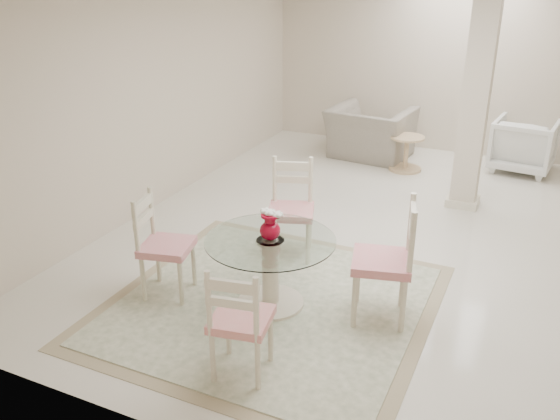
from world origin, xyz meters
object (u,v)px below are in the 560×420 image
at_px(dining_table, 270,272).
at_px(dining_chair_east, 392,253).
at_px(recliner_taupe, 370,133).
at_px(dining_chair_north, 292,201).
at_px(dining_chair_west, 159,238).
at_px(side_table, 406,155).
at_px(column, 476,98).
at_px(red_vase, 270,226).
at_px(dining_chair_south, 238,315).
at_px(armchair_white, 524,145).

height_order(dining_table, dining_chair_east, dining_chair_east).
bearing_deg(recliner_taupe, dining_chair_north, 99.74).
bearing_deg(dining_chair_west, side_table, -28.99).
height_order(column, dining_chair_north, column).
distance_m(dining_table, dining_chair_east, 1.07).
xyz_separation_m(dining_table, dining_chair_west, (-0.99, -0.23, 0.24)).
height_order(dining_chair_north, recliner_taupe, dining_chair_north).
relative_size(red_vase, dining_chair_east, 0.23).
distance_m(dining_chair_south, armchair_white, 5.99).
relative_size(dining_chair_east, dining_chair_south, 1.16).
xyz_separation_m(dining_chair_east, armchair_white, (0.73, 4.57, -0.25)).
bearing_deg(side_table, dining_chair_east, -78.39).
xyz_separation_m(red_vase, dining_chair_north, (-0.24, 0.99, -0.19)).
height_order(recliner_taupe, side_table, recliner_taupe).
xyz_separation_m(dining_table, dining_chair_south, (0.23, -0.99, 0.21)).
distance_m(dining_table, side_table, 4.13).
height_order(dining_table, recliner_taupe, recliner_taupe).
bearing_deg(red_vase, dining_chair_west, -166.78).
xyz_separation_m(dining_table, recliner_taupe, (-0.46, 4.50, 0.05)).
bearing_deg(column, dining_table, -110.68).
height_order(dining_chair_east, dining_chair_west, dining_chair_east).
distance_m(dining_table, recliner_taupe, 4.52).
xyz_separation_m(column, dining_chair_west, (-2.17, -3.36, -0.78)).
xyz_separation_m(dining_chair_east, dining_chair_south, (-0.78, -1.22, -0.09)).
bearing_deg(red_vase, dining_chair_east, 12.92).
distance_m(dining_chair_east, recliner_taupe, 4.52).
relative_size(column, dining_chair_west, 2.50).
distance_m(armchair_white, side_table, 1.68).
bearing_deg(dining_table, dining_chair_north, 103.48).
relative_size(column, side_table, 5.31).
bearing_deg(column, dining_chair_north, -123.63).
distance_m(dining_chair_south, recliner_taupe, 5.54).
height_order(column, dining_chair_west, column).
distance_m(column, dining_chair_north, 2.67).
bearing_deg(dining_chair_north, dining_chair_east, -51.16).
bearing_deg(side_table, dining_chair_west, -105.37).
xyz_separation_m(dining_chair_north, dining_chair_south, (0.46, -1.99, -0.05)).
distance_m(recliner_taupe, armchair_white, 2.21).
bearing_deg(dining_table, dining_chair_south, -77.18).
relative_size(column, dining_chair_south, 2.60).
distance_m(dining_chair_south, side_table, 5.12).
distance_m(dining_chair_west, side_table, 4.52).
bearing_deg(dining_chair_west, recliner_taupe, -20.07).
height_order(dining_table, side_table, dining_table).
distance_m(red_vase, dining_chair_north, 1.04).
xyz_separation_m(dining_table, red_vase, (0.00, 0.00, 0.45)).
height_order(dining_chair_west, dining_chair_south, dining_chair_west).
relative_size(dining_table, dining_chair_south, 1.09).
distance_m(dining_table, dining_chair_west, 1.05).
bearing_deg(red_vase, armchair_white, 70.18).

